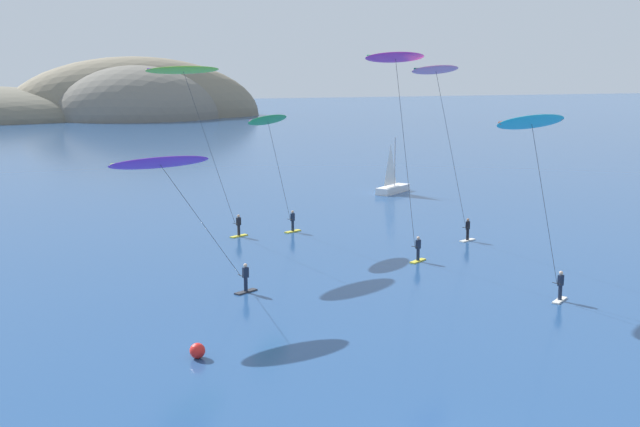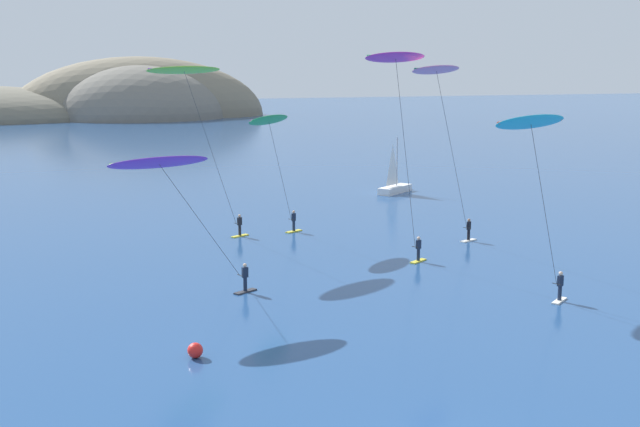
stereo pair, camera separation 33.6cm
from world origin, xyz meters
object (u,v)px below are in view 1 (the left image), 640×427
(kitesurfer_purple, at_px, (167,172))
(kitesurfer_cyan, at_px, (534,138))
(kitesurfer_magenta, at_px, (397,73))
(kitesurfer_lime, at_px, (187,81))
(marker_buoy, at_px, (197,351))
(sailboat_near, at_px, (394,186))
(kitesurfer_green, at_px, (270,130))
(kitesurfer_pink, at_px, (438,82))

(kitesurfer_purple, bearing_deg, kitesurfer_cyan, -23.59)
(kitesurfer_purple, height_order, kitesurfer_magenta, kitesurfer_magenta)
(kitesurfer_lime, height_order, marker_buoy, kitesurfer_lime)
(marker_buoy, bearing_deg, kitesurfer_lime, 79.16)
(kitesurfer_magenta, bearing_deg, kitesurfer_purple, -167.39)
(sailboat_near, height_order, marker_buoy, sailboat_near)
(marker_buoy, bearing_deg, sailboat_near, 54.26)
(kitesurfer_purple, height_order, kitesurfer_green, kitesurfer_green)
(kitesurfer_pink, xyz_separation_m, kitesurfer_magenta, (-4.20, -2.41, 0.60))
(kitesurfer_lime, bearing_deg, kitesurfer_magenta, -44.87)
(kitesurfer_magenta, xyz_separation_m, marker_buoy, (-15.33, -11.76, -12.05))
(kitesurfer_lime, distance_m, kitesurfer_green, 7.18)
(kitesurfer_purple, distance_m, marker_buoy, 10.93)
(kitesurfer_lime, bearing_deg, sailboat_near, 35.64)
(kitesurfer_lime, height_order, kitesurfer_green, kitesurfer_lime)
(kitesurfer_magenta, bearing_deg, sailboat_near, 64.36)
(kitesurfer_purple, xyz_separation_m, marker_buoy, (-0.32, -8.40, -6.98))
(kitesurfer_cyan, bearing_deg, marker_buoy, -177.54)
(kitesurfer_lime, relative_size, marker_buoy, 18.49)
(sailboat_near, distance_m, kitesurfer_lime, 32.45)
(kitesurfer_magenta, bearing_deg, kitesurfer_lime, 135.13)
(kitesurfer_cyan, relative_size, kitesurfer_green, 1.12)
(kitesurfer_lime, relative_size, kitesurfer_green, 1.37)
(kitesurfer_lime, distance_m, marker_buoy, 25.81)
(kitesurfer_cyan, xyz_separation_m, kitesurfer_magenta, (-2.47, 10.99, 3.16))
(kitesurfer_magenta, height_order, kitesurfer_lime, kitesurfer_magenta)
(kitesurfer_purple, height_order, kitesurfer_pink, kitesurfer_pink)
(kitesurfer_purple, distance_m, kitesurfer_lime, 15.52)
(sailboat_near, relative_size, marker_buoy, 8.14)
(kitesurfer_magenta, relative_size, marker_buoy, 19.68)
(kitesurfer_purple, bearing_deg, kitesurfer_lime, 74.25)
(kitesurfer_purple, distance_m, kitesurfer_green, 17.89)
(marker_buoy, bearing_deg, kitesurfer_magenta, 37.49)
(kitesurfer_purple, relative_size, kitesurfer_lime, 0.66)
(marker_buoy, bearing_deg, kitesurfer_purple, 87.84)
(kitesurfer_cyan, height_order, marker_buoy, kitesurfer_cyan)
(kitesurfer_purple, xyz_separation_m, kitesurfer_magenta, (15.01, 3.36, 5.07))
(kitesurfer_purple, bearing_deg, kitesurfer_pink, 16.71)
(kitesurfer_cyan, distance_m, kitesurfer_lime, 25.86)
(kitesurfer_pink, bearing_deg, kitesurfer_purple, -163.29)
(kitesurfer_cyan, bearing_deg, sailboat_near, 74.12)
(kitesurfer_pink, xyz_separation_m, marker_buoy, (-19.53, -14.17, -11.45))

